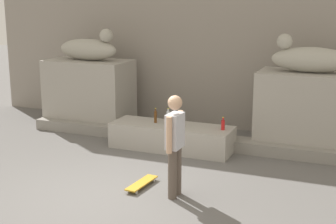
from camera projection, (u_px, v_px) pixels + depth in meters
The scene contains 14 objects.
ground_plane at pixel (107, 197), 7.91m from camera, with size 40.00×40.00×0.00m, color #605E5B.
facade_wall at pixel (209, 18), 11.92m from camera, with size 11.97×0.60×5.30m, color gray.
pedestal_left at pixel (90, 93), 12.13m from camera, with size 2.07×1.13×1.65m, color #A39E93.
pedestal_right at pixel (308, 112), 10.16m from camera, with size 2.07×1.13×1.65m, color #A39E93.
statue_reclining_left at pixel (89, 49), 11.86m from camera, with size 1.64×0.68×0.78m.
statue_reclining_right at pixel (309, 59), 9.91m from camera, with size 1.62×0.62×0.78m.
ledge_block at pixel (172, 137), 10.33m from camera, with size 2.60×0.85×0.53m, color #A39E93.
skater at pixel (175, 142), 7.72m from camera, with size 0.23×0.54×1.67m.
skateboard at pixel (142, 183), 8.31m from camera, with size 0.26×0.81×0.08m.
bottle_brown at pixel (155, 117), 10.42m from camera, with size 0.06×0.06×0.32m.
bottle_red at pixel (223, 125), 9.86m from camera, with size 0.07×0.07×0.27m.
bottle_green at pixel (177, 121), 10.11m from camera, with size 0.07×0.07×0.28m.
bottle_clear at pixel (168, 116), 10.47m from camera, with size 0.08×0.08×0.31m.
stair_step at pixel (180, 138), 10.78m from camera, with size 7.35×0.50×0.24m, color gray.
Camera 1 is at (3.75, -6.44, 3.15)m, focal length 52.17 mm.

